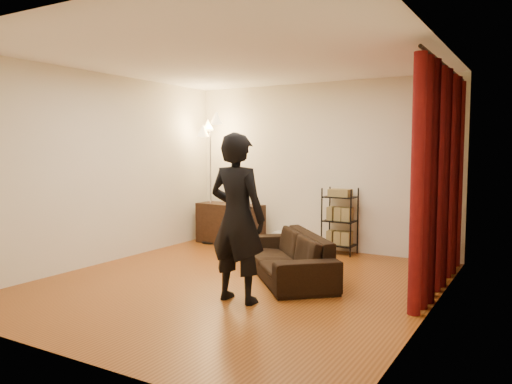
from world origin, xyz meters
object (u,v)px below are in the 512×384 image
Objects in this scene: sofa at (287,255)px; person at (237,218)px; media_cabinet at (230,224)px; floor_lamp at (211,181)px; wire_shelf at (340,221)px; storage_boxes at (283,239)px.

sofa is 1.07× the size of person.
person is 1.52× the size of media_cabinet.
floor_lamp reaches higher than sofa.
wire_shelf is (0.07, 2.87, -0.39)m from person.
person is 3.15m from storage_boxes.
storage_boxes is at bearing 166.79° from sofa.
wire_shelf is at bearing 6.75° from floor_lamp.
media_cabinet is 0.97m from storage_boxes.
floor_lamp reaches higher than wire_shelf.
storage_boxes is 0.14× the size of floor_lamp.
storage_boxes is (0.92, 0.21, -0.22)m from media_cabinet.
floor_lamp is (-2.26, -0.27, 0.57)m from wire_shelf.
person is at bearing -49.80° from floor_lamp.
person reaches higher than media_cabinet.
person reaches higher than sofa.
sofa is 6.25× the size of storage_boxes.
media_cabinet is 0.82m from floor_lamp.
wire_shelf reaches higher than storage_boxes.
storage_boxes is at bearing 13.55° from floor_lamp.
floor_lamp is at bearing -169.56° from wire_shelf.
media_cabinet is (-1.87, 1.52, 0.06)m from sofa.
wire_shelf is at bearing 9.53° from media_cabinet.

